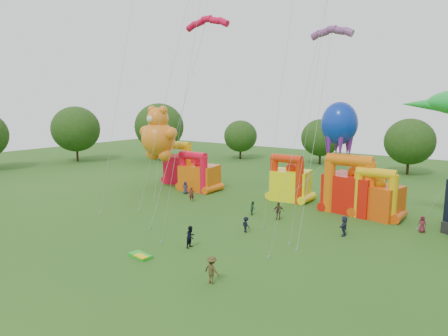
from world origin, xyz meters
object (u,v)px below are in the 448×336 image
Objects in this scene: octopus_kite at (317,164)px; spectator_0 at (185,188)px; bouncy_castle_0 at (183,167)px; teddy_bear_kite at (158,146)px; spectator_4 at (279,211)px; bouncy_castle_2 at (290,182)px.

octopus_kite is 7.33× the size of spectator_0.
bouncy_castle_0 reaches higher than spectator_0.
spectator_0 is at bearing 19.20° from teddy_bear_kite.
bouncy_castle_0 is at bearing -55.21° from spectator_4.
teddy_bear_kite is at bearing -78.80° from bouncy_castle_0.
bouncy_castle_0 is 0.53× the size of octopus_kite.
spectator_0 is at bearing -158.15° from bouncy_castle_2.
bouncy_castle_0 is 7.75m from teddy_bear_kite.
octopus_kite is (22.59, -2.40, 2.94)m from bouncy_castle_0.
spectator_0 is (-17.54, -2.83, -4.58)m from octopus_kite.
bouncy_castle_0 is 0.55× the size of teddy_bear_kite.
octopus_kite reaches higher than spectator_0.
teddy_bear_kite is at bearing 174.98° from spectator_0.
bouncy_castle_2 is at bearing 21.27° from teddy_bear_kite.
octopus_kite is at bearing -28.36° from bouncy_castle_2.
teddy_bear_kite is at bearing -38.95° from spectator_4.
spectator_4 is (19.84, -2.00, -5.46)m from teddy_bear_kite.
bouncy_castle_2 is at bearing 0.02° from bouncy_castle_0.
octopus_kite is at bearing -15.05° from spectator_0.
bouncy_castle_2 is at bearing 151.64° from octopus_kite.
bouncy_castle_2 is 0.48× the size of octopus_kite.
bouncy_castle_2 is at bearing -2.38° from spectator_0.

